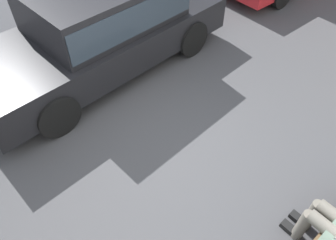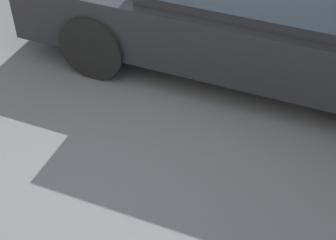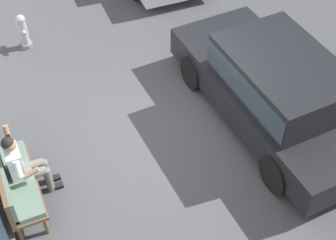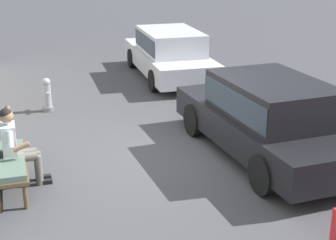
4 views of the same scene
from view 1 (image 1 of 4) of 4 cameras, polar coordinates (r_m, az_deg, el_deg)
ground_plane at (r=4.90m, az=-3.39°, el=-2.35°), size 60.00×60.00×0.00m
parked_car_mid at (r=5.80m, az=-11.50°, el=16.11°), size 4.65×2.10×1.51m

